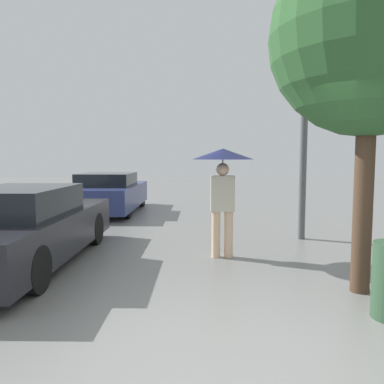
% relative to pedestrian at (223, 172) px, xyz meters
% --- Properties ---
extents(ground_plane, '(60.00, 60.00, 0.00)m').
position_rel_pedestrian_xyz_m(ground_plane, '(-0.08, -3.50, -1.48)').
color(ground_plane, slate).
extents(pedestrian, '(1.05, 1.05, 1.87)m').
position_rel_pedestrian_xyz_m(pedestrian, '(0.00, 0.00, 0.00)').
color(pedestrian, beige).
rests_on(pedestrian, ground_plane).
extents(parked_car_nearest, '(1.65, 4.42, 1.26)m').
position_rel_pedestrian_xyz_m(parked_car_nearest, '(-3.20, -0.46, -0.89)').
color(parked_car_nearest, black).
rests_on(parked_car_nearest, ground_plane).
extents(parked_car_farthest, '(1.82, 4.26, 1.24)m').
position_rel_pedestrian_xyz_m(parked_car_farthest, '(-3.24, 5.37, -0.89)').
color(parked_car_farthest, navy).
rests_on(parked_car_farthest, ground_plane).
extents(tree, '(2.44, 2.44, 4.42)m').
position_rel_pedestrian_xyz_m(tree, '(1.67, -1.65, 1.70)').
color(tree, '#473323').
rests_on(tree, ground_plane).
extents(street_lamp, '(0.37, 0.37, 4.64)m').
position_rel_pedestrian_xyz_m(street_lamp, '(1.78, 1.50, 1.51)').
color(street_lamp, '#515456').
rests_on(street_lamp, ground_plane).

